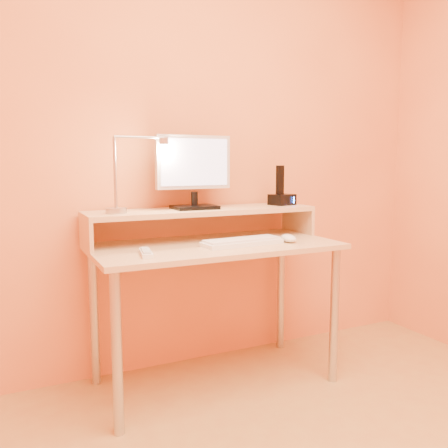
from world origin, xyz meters
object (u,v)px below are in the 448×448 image
lamp_base (116,211)px  keyboard (242,243)px  mouse (288,238)px  phone_dock (282,200)px  monitor_panel (193,162)px  remote_control (146,253)px

lamp_base → keyboard: 0.62m
mouse → phone_dock: bearing=71.6°
monitor_panel → mouse: (0.40, -0.28, -0.38)m
phone_dock → mouse: size_ratio=1.11×
phone_dock → remote_control: 0.93m
monitor_panel → phone_dock: (0.53, -0.01, -0.21)m
monitor_panel → remote_control: 0.60m
phone_dock → remote_control: (-0.87, -0.28, -0.18)m
phone_dock → remote_control: size_ratio=0.77×
lamp_base → keyboard: size_ratio=0.25×
monitor_panel → mouse: 0.62m
lamp_base → remote_control: lamp_base is taller
phone_dock → remote_control: bearing=-174.5°
monitor_panel → lamp_base: 0.47m
lamp_base → remote_control: (0.07, -0.25, -0.16)m
monitor_panel → keyboard: monitor_panel is taller
monitor_panel → mouse: size_ratio=3.40×
keyboard → remote_control: size_ratio=2.40×
keyboard → lamp_base: bearing=154.9°
mouse → lamp_base: bearing=170.9°
phone_dock → mouse: bearing=-128.5°
monitor_panel → lamp_base: size_ratio=3.97×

